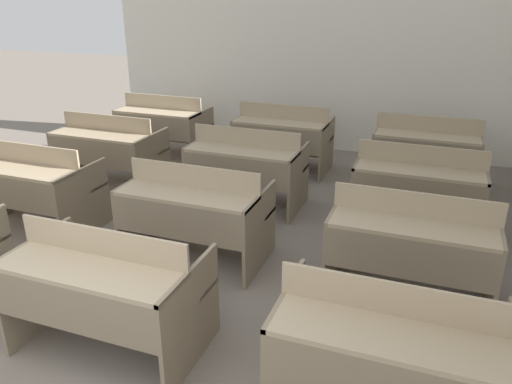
{
  "coord_description": "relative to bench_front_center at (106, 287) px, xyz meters",
  "views": [
    {
      "loc": [
        1.89,
        -0.81,
        2.2
      ],
      "look_at": [
        0.62,
        2.59,
        0.73
      ],
      "focal_mm": 35.0,
      "sensor_mm": 36.0,
      "label": 1
    }
  ],
  "objects": [
    {
      "name": "bench_second_left",
      "position": [
        -1.78,
        1.26,
        0.0
      ],
      "size": [
        1.19,
        0.74,
        0.86
      ],
      "color": "#796A53",
      "rests_on": "ground_plane"
    },
    {
      "name": "bench_third_center",
      "position": [
        -0.03,
        2.51,
        0.0
      ],
      "size": [
        1.19,
        0.74,
        0.86
      ],
      "color": "#81715A",
      "rests_on": "ground_plane"
    },
    {
      "name": "bench_back_center",
      "position": [
        -0.02,
        3.77,
        0.0
      ],
      "size": [
        1.19,
        0.74,
        0.86
      ],
      "color": "#80715A",
      "rests_on": "ground_plane"
    },
    {
      "name": "bench_third_right",
      "position": [
        1.74,
        2.51,
        0.0
      ],
      "size": [
        1.19,
        0.74,
        0.86
      ],
      "color": "#7A6B54",
      "rests_on": "ground_plane"
    },
    {
      "name": "wall_back",
      "position": [
        -0.06,
        4.92,
        1.09
      ],
      "size": [
        5.98,
        0.06,
        3.09
      ],
      "color": "white",
      "rests_on": "ground_plane"
    },
    {
      "name": "bench_third_left",
      "position": [
        -1.79,
        2.51,
        0.0
      ],
      "size": [
        1.19,
        0.74,
        0.86
      ],
      "color": "#786952",
      "rests_on": "ground_plane"
    },
    {
      "name": "bench_back_right",
      "position": [
        1.74,
        3.77,
        0.0
      ],
      "size": [
        1.19,
        0.74,
        0.86
      ],
      "color": "#7F6F58",
      "rests_on": "ground_plane"
    },
    {
      "name": "bench_front_right",
      "position": [
        1.75,
        0.01,
        0.0
      ],
      "size": [
        1.19,
        0.74,
        0.86
      ],
      "color": "#7E6F58",
      "rests_on": "ground_plane"
    },
    {
      "name": "bench_front_center",
      "position": [
        0.0,
        0.0,
        0.0
      ],
      "size": [
        1.19,
        0.74,
        0.86
      ],
      "color": "#81725B",
      "rests_on": "ground_plane"
    },
    {
      "name": "bench_second_center",
      "position": [
        -0.01,
        1.25,
        0.0
      ],
      "size": [
        1.19,
        0.74,
        0.86
      ],
      "color": "#82725B",
      "rests_on": "ground_plane"
    },
    {
      "name": "bench_second_right",
      "position": [
        1.76,
        1.28,
        0.0
      ],
      "size": [
        1.19,
        0.74,
        0.86
      ],
      "color": "#80715A",
      "rests_on": "ground_plane"
    },
    {
      "name": "bench_back_left",
      "position": [
        -1.77,
        3.75,
        0.0
      ],
      "size": [
        1.19,
        0.74,
        0.86
      ],
      "color": "#83735C",
      "rests_on": "ground_plane"
    }
  ]
}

